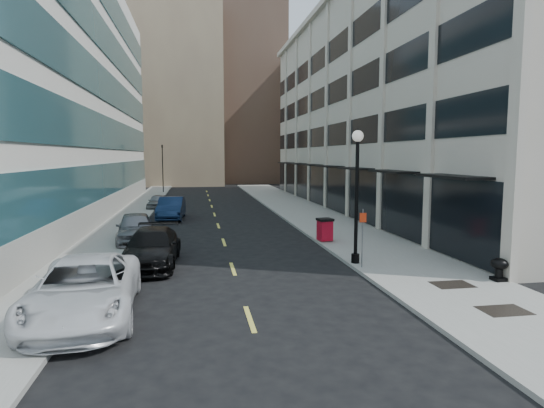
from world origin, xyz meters
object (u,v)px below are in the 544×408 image
object	(u,v)px
car_blue_sedan	(171,208)
car_black_pickup	(152,248)
traffic_signal	(162,148)
car_white_van	(84,289)
car_silver_sedan	(135,228)
trash_bin	(325,229)
car_grey_sedan	(158,202)
urn_planter	(499,267)
sign_post	(363,230)
lamppost	(357,184)

from	to	relation	value
car_blue_sedan	car_black_pickup	bearing A→B (deg)	-87.22
traffic_signal	car_white_van	world-z (taller)	traffic_signal
car_silver_sedan	trash_bin	bearing A→B (deg)	-17.49
traffic_signal	trash_bin	world-z (taller)	traffic_signal
car_grey_sedan	urn_planter	xyz separation A→B (m)	(14.40, -26.63, 0.01)
traffic_signal	car_white_van	size ratio (longest dim) A/B	1.10
sign_post	urn_planter	world-z (taller)	sign_post
sign_post	urn_planter	xyz separation A→B (m)	(4.30, -2.80, -1.06)
car_white_van	lamppost	distance (m)	11.46
sign_post	car_silver_sedan	bearing A→B (deg)	142.70
car_grey_sedan	trash_bin	xyz separation A→B (m)	(10.20, -17.97, 0.16)
car_black_pickup	lamppost	bearing A→B (deg)	-7.69
car_black_pickup	sign_post	bearing A→B (deg)	-12.62
trash_bin	sign_post	size ratio (longest dim) A/B	0.51
car_white_van	car_black_pickup	xyz separation A→B (m)	(1.36, 6.26, -0.08)
trash_bin	car_grey_sedan	bearing A→B (deg)	110.92
car_black_pickup	urn_planter	world-z (taller)	car_black_pickup
car_black_pickup	car_white_van	bearing A→B (deg)	-99.80
car_black_pickup	trash_bin	world-z (taller)	car_black_pickup
lamppost	car_silver_sedan	bearing A→B (deg)	144.81
car_white_van	car_grey_sedan	bearing A→B (deg)	86.40
car_white_van	car_black_pickup	world-z (taller)	car_white_van
car_blue_sedan	car_grey_sedan	world-z (taller)	car_blue_sedan
lamppost	urn_planter	world-z (taller)	lamppost
car_grey_sedan	sign_post	xyz separation A→B (m)	(10.10, -23.83, 1.07)
car_grey_sedan	trash_bin	size ratio (longest dim) A/B	3.10
car_grey_sedan	urn_planter	world-z (taller)	car_grey_sedan
urn_planter	car_white_van	bearing A→B (deg)	-175.62
traffic_signal	lamppost	distance (m)	41.88
car_grey_sedan	lamppost	size ratio (longest dim) A/B	0.66
trash_bin	sign_post	bearing A→B (deg)	-99.64
traffic_signal	lamppost	world-z (taller)	traffic_signal
car_white_van	trash_bin	bearing A→B (deg)	40.15
car_blue_sedan	urn_planter	size ratio (longest dim) A/B	5.94
car_white_van	car_grey_sedan	world-z (taller)	car_white_van
car_grey_sedan	urn_planter	size ratio (longest dim) A/B	4.52
car_black_pickup	sign_post	distance (m)	9.10
car_white_van	car_blue_sedan	bearing A→B (deg)	82.33
lamppost	trash_bin	bearing A→B (deg)	88.87
car_black_pickup	car_grey_sedan	bearing A→B (deg)	96.12
car_silver_sedan	car_blue_sedan	distance (m)	9.23
car_grey_sedan	lamppost	bearing A→B (deg)	-59.87
trash_bin	lamppost	xyz separation A→B (m)	(-0.10, -5.07, 2.76)
car_black_pickup	urn_planter	bearing A→B (deg)	-19.11
lamppost	sign_post	xyz separation A→B (m)	(-0.00, -0.79, -1.85)
traffic_signal	car_black_pickup	size ratio (longest dim) A/B	1.27
car_black_pickup	urn_planter	size ratio (longest dim) A/B	6.43
car_blue_sedan	trash_bin	bearing A→B (deg)	-48.77
lamppost	car_white_van	bearing A→B (deg)	-155.07
urn_planter	lamppost	bearing A→B (deg)	140.13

